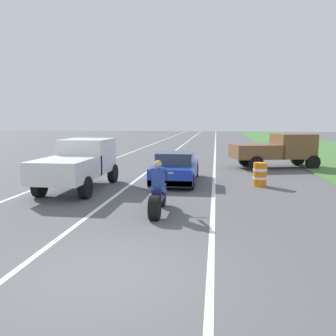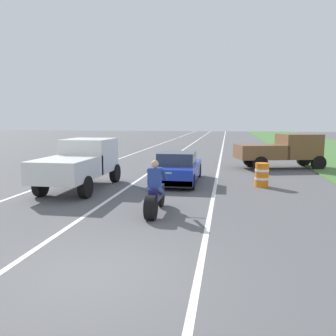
{
  "view_description": "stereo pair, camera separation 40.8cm",
  "coord_description": "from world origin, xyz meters",
  "views": [
    {
      "loc": [
        1.85,
        -5.67,
        2.79
      ],
      "look_at": [
        0.09,
        7.04,
        1.0
      ],
      "focal_mm": 37.08,
      "sensor_mm": 36.0,
      "label": 1
    },
    {
      "loc": [
        2.26,
        -5.61,
        2.79
      ],
      "look_at": [
        0.09,
        7.04,
        1.0
      ],
      "focal_mm": 37.08,
      "sensor_mm": 36.0,
      "label": 2
    }
  ],
  "objects": [
    {
      "name": "sports_car_blue",
      "position": [
        0.09,
        9.6,
        0.63
      ],
      "size": [
        1.84,
        4.3,
        1.37
      ],
      "color": "#1E38B2",
      "rests_on": "ground"
    },
    {
      "name": "pickup_truck_right_shoulder_brown",
      "position": [
        5.42,
        15.15,
        1.11
      ],
      "size": [
        5.14,
        3.14,
        1.98
      ],
      "color": "brown",
      "rests_on": "ground"
    },
    {
      "name": "pickup_truck_left_lane_white",
      "position": [
        -3.59,
        7.54,
        1.11
      ],
      "size": [
        2.02,
        4.8,
        1.98
      ],
      "color": "silver",
      "rests_on": "ground"
    },
    {
      "name": "motorcycle_with_rider",
      "position": [
        0.19,
        4.23,
        0.59
      ],
      "size": [
        0.7,
        2.21,
        1.62
      ],
      "color": "black",
      "rests_on": "ground"
    },
    {
      "name": "lane_stripe_centre_dashed",
      "position": [
        -1.8,
        20.0,
        0.0
      ],
      "size": [
        0.14,
        120.0,
        0.01
      ],
      "primitive_type": "cube",
      "color": "white",
      "rests_on": "ground"
    },
    {
      "name": "lane_stripe_right_solid",
      "position": [
        1.8,
        20.0,
        0.0
      ],
      "size": [
        0.14,
        120.0,
        0.01
      ],
      "primitive_type": "cube",
      "color": "white",
      "rests_on": "ground"
    },
    {
      "name": "construction_barrel_nearest",
      "position": [
        3.72,
        9.19,
        0.5
      ],
      "size": [
        0.58,
        0.58,
        1.0
      ],
      "color": "orange",
      "rests_on": "ground"
    },
    {
      "name": "lane_stripe_left_solid",
      "position": [
        -5.4,
        20.0,
        0.0
      ],
      "size": [
        0.14,
        120.0,
        0.01
      ],
      "primitive_type": "cube",
      "color": "white",
      "rests_on": "ground"
    },
    {
      "name": "ground_plane",
      "position": [
        0.0,
        0.0,
        0.0
      ],
      "size": [
        160.0,
        160.0,
        0.0
      ],
      "primitive_type": "plane",
      "color": "#565659"
    }
  ]
}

